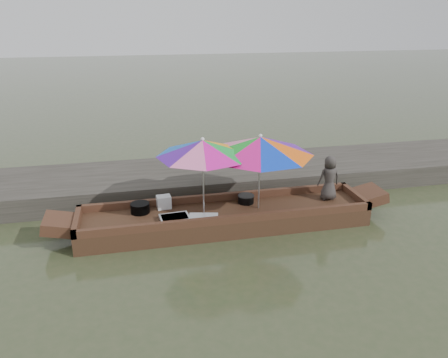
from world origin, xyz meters
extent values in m
plane|color=#344125|center=(0.00, 0.00, 0.00)|extent=(80.00, 80.00, 0.00)
cube|color=#2D2B26|center=(0.00, 2.20, 0.25)|extent=(22.00, 2.20, 0.50)
cube|color=black|center=(0.00, 0.00, 0.17)|extent=(5.80, 1.20, 0.35)
cylinder|color=black|center=(-1.67, 0.29, 0.45)|extent=(0.38, 0.38, 0.20)
cube|color=silver|center=(-1.04, -0.22, 0.39)|extent=(0.59, 0.43, 0.09)
cube|color=silver|center=(-0.50, -0.30, 0.38)|extent=(0.63, 0.50, 0.06)
cylinder|color=black|center=(0.51, 0.30, 0.43)|extent=(0.33, 0.33, 0.15)
cube|color=silver|center=(-1.19, 0.41, 0.48)|extent=(0.30, 0.25, 0.26)
imported|color=#373330|center=(2.27, 0.12, 0.83)|extent=(0.47, 0.31, 0.96)
camera|label=1|loc=(-1.73, -7.78, 4.07)|focal=35.00mm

